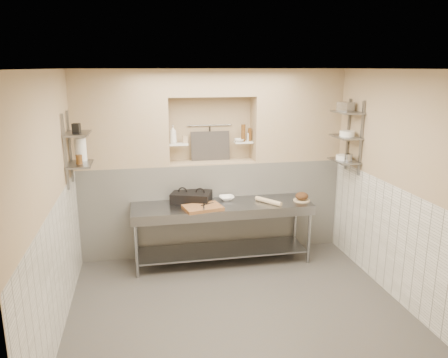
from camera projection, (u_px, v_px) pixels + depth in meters
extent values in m
cube|color=#484440|center=(235.00, 306.00, 5.39)|extent=(4.00, 3.90, 0.10)
cube|color=silver|center=(237.00, 64.00, 4.67)|extent=(4.00, 3.90, 0.10)
cube|color=tan|center=(49.00, 204.00, 4.65)|extent=(0.10, 3.90, 2.80)
cube|color=tan|center=(398.00, 185.00, 5.41)|extent=(0.10, 3.90, 2.80)
cube|color=tan|center=(209.00, 159.00, 6.93)|extent=(4.00, 0.10, 2.80)
cube|color=tan|center=(297.00, 271.00, 3.13)|extent=(4.00, 0.10, 2.80)
cube|color=white|center=(212.00, 206.00, 6.87)|extent=(4.00, 0.40, 1.40)
cube|color=tan|center=(212.00, 162.00, 6.69)|extent=(1.30, 0.40, 0.02)
cube|color=tan|center=(120.00, 119.00, 6.28)|extent=(1.35, 0.40, 1.40)
cube|color=tan|center=(295.00, 115.00, 6.76)|extent=(1.35, 0.40, 1.40)
cube|color=tan|center=(211.00, 83.00, 6.40)|extent=(1.30, 0.40, 0.40)
cube|color=white|center=(61.00, 264.00, 4.84)|extent=(0.02, 3.90, 1.40)
cube|color=white|center=(388.00, 238.00, 5.57)|extent=(0.02, 3.90, 1.40)
cube|color=white|center=(178.00, 144.00, 6.53)|extent=(0.28, 0.16, 0.02)
cube|color=white|center=(243.00, 142.00, 6.71)|extent=(0.28, 0.16, 0.02)
cylinder|color=gray|center=(210.00, 125.00, 6.72)|extent=(0.70, 0.02, 0.02)
cylinder|color=black|center=(210.00, 136.00, 6.74)|extent=(0.02, 0.02, 0.30)
cube|color=#383330|center=(210.00, 146.00, 6.73)|extent=(0.60, 0.08, 0.45)
cube|color=slate|center=(70.00, 147.00, 5.76)|extent=(0.03, 0.03, 0.95)
cube|color=slate|center=(65.00, 152.00, 5.37)|extent=(0.03, 0.03, 0.95)
cube|color=slate|center=(80.00, 164.00, 5.64)|extent=(0.30, 0.50, 0.02)
cube|color=slate|center=(77.00, 134.00, 5.54)|extent=(0.30, 0.50, 0.03)
cube|color=slate|center=(348.00, 134.00, 6.47)|extent=(0.03, 0.03, 1.05)
cube|color=slate|center=(361.00, 139.00, 6.09)|extent=(0.03, 0.03, 1.05)
cube|color=slate|center=(344.00, 161.00, 6.34)|extent=(0.30, 0.50, 0.02)
cube|color=slate|center=(346.00, 137.00, 6.26)|extent=(0.30, 0.50, 0.02)
cube|color=slate|center=(347.00, 112.00, 6.17)|extent=(0.30, 0.50, 0.03)
cube|color=gray|center=(222.00, 205.00, 6.31)|extent=(2.60, 0.70, 0.04)
cube|color=gray|center=(222.00, 250.00, 6.49)|extent=(2.45, 0.60, 0.03)
cube|color=gray|center=(227.00, 217.00, 6.01)|extent=(2.60, 0.02, 0.12)
cylinder|color=gray|center=(136.00, 249.00, 5.92)|extent=(0.04, 0.04, 0.86)
cylinder|color=gray|center=(136.00, 233.00, 6.47)|extent=(0.04, 0.04, 0.86)
cylinder|color=gray|center=(309.00, 236.00, 6.38)|extent=(0.04, 0.04, 0.86)
cylinder|color=gray|center=(295.00, 222.00, 6.93)|extent=(0.04, 0.04, 0.86)
cube|color=black|center=(191.00, 199.00, 6.39)|extent=(0.66, 0.57, 0.10)
cube|color=black|center=(191.00, 194.00, 6.37)|extent=(0.66, 0.57, 0.05)
cube|color=olive|center=(203.00, 208.00, 6.07)|extent=(0.58, 0.46, 0.05)
cube|color=gray|center=(207.00, 204.00, 6.14)|extent=(0.21, 0.14, 0.01)
cylinder|color=gray|center=(204.00, 206.00, 6.02)|extent=(0.07, 0.27, 0.03)
imported|color=white|center=(227.00, 198.00, 6.50)|extent=(0.23, 0.23, 0.06)
cylinder|color=tan|center=(268.00, 201.00, 6.32)|extent=(0.32, 0.40, 0.07)
cylinder|color=tan|center=(302.00, 200.00, 6.46)|extent=(0.25, 0.25, 0.01)
ellipsoid|color=#4C2D19|center=(302.00, 196.00, 6.44)|extent=(0.19, 0.19, 0.11)
imported|color=white|center=(173.00, 134.00, 6.48)|extent=(0.13, 0.13, 0.28)
cube|color=tan|center=(185.00, 139.00, 6.56)|extent=(0.07, 0.07, 0.11)
imported|color=white|center=(239.00, 140.00, 6.66)|extent=(0.20, 0.20, 0.05)
cylinder|color=#553415|center=(250.00, 135.00, 6.71)|extent=(0.05, 0.05, 0.20)
cylinder|color=#553415|center=(243.00, 133.00, 6.66)|extent=(0.07, 0.07, 0.26)
cylinder|color=white|center=(249.00, 137.00, 6.74)|extent=(0.07, 0.07, 0.12)
cylinder|color=white|center=(81.00, 149.00, 5.77)|extent=(0.15, 0.15, 0.30)
cylinder|color=#553415|center=(79.00, 159.00, 5.58)|extent=(0.08, 0.08, 0.12)
cube|color=black|center=(76.00, 128.00, 5.47)|extent=(0.10, 0.10, 0.12)
cylinder|color=white|center=(344.00, 157.00, 6.36)|extent=(0.22, 0.22, 0.07)
cylinder|color=gray|center=(348.00, 158.00, 6.21)|extent=(0.11, 0.11, 0.11)
cylinder|color=white|center=(347.00, 134.00, 6.21)|extent=(0.21, 0.21, 0.08)
cube|color=gray|center=(346.00, 106.00, 6.21)|extent=(0.22, 0.24, 0.13)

